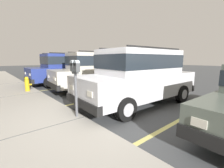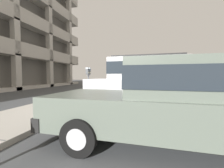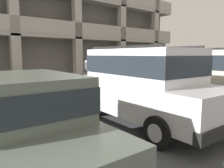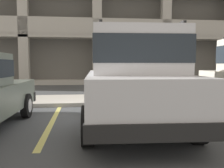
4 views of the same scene
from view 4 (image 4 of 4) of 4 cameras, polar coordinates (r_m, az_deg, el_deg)
The scene contains 6 objects.
ground_plane at distance 7.70m, azimuth 0.28°, elevation -5.70°, with size 80.00×80.00×0.10m.
sidewalk at distance 8.95m, azimuth -0.76°, elevation -3.54°, with size 40.00×2.20×0.12m.
parking_stall_lines at distance 6.77m, azimuth 15.79°, elevation -6.84°, with size 13.19×4.80×0.01m.
silver_suv at distance 5.45m, azimuth 4.38°, elevation 2.10°, with size 2.19×4.87×2.03m.
parking_meter_near at distance 7.94m, azimuth 1.18°, elevation 4.00°, with size 0.35×0.12×1.51m.
parking_garage at distance 21.97m, azimuth -4.34°, elevation 16.93°, with size 32.00×10.00×13.25m.
Camera 4 is at (-0.95, -7.51, 1.32)m, focal length 40.00 mm.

